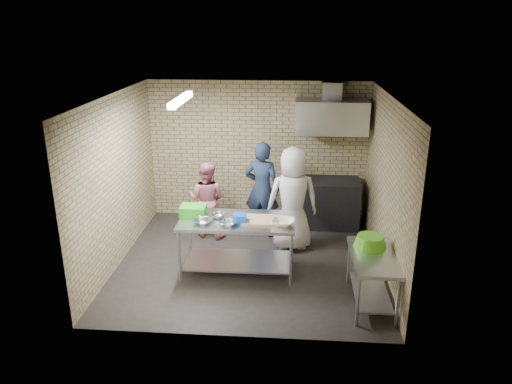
# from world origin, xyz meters

# --- Properties ---
(floor) EXTENTS (4.20, 4.20, 0.00)m
(floor) POSITION_xyz_m (0.00, 0.00, 0.00)
(floor) COLOR black
(floor) RESTS_ON ground
(ceiling) EXTENTS (4.20, 4.20, 0.00)m
(ceiling) POSITION_xyz_m (0.00, 0.00, 2.70)
(ceiling) COLOR black
(ceiling) RESTS_ON ground
(back_wall) EXTENTS (4.20, 0.06, 2.70)m
(back_wall) POSITION_xyz_m (0.00, 2.00, 1.35)
(back_wall) COLOR #907C5A
(back_wall) RESTS_ON ground
(front_wall) EXTENTS (4.20, 0.06, 2.70)m
(front_wall) POSITION_xyz_m (0.00, -2.00, 1.35)
(front_wall) COLOR #907C5A
(front_wall) RESTS_ON ground
(left_wall) EXTENTS (0.06, 4.00, 2.70)m
(left_wall) POSITION_xyz_m (-2.10, 0.00, 1.35)
(left_wall) COLOR #907C5A
(left_wall) RESTS_ON ground
(right_wall) EXTENTS (0.06, 4.00, 2.70)m
(right_wall) POSITION_xyz_m (2.10, 0.00, 1.35)
(right_wall) COLOR #907C5A
(right_wall) RESTS_ON ground
(prep_table) EXTENTS (1.76, 0.88, 0.88)m
(prep_table) POSITION_xyz_m (-0.15, -0.32, 0.44)
(prep_table) COLOR #ADAFB4
(prep_table) RESTS_ON floor
(side_counter) EXTENTS (0.60, 1.20, 0.75)m
(side_counter) POSITION_xyz_m (1.80, -1.10, 0.38)
(side_counter) COLOR silver
(side_counter) RESTS_ON floor
(stove) EXTENTS (1.20, 0.70, 0.90)m
(stove) POSITION_xyz_m (1.35, 1.65, 0.45)
(stove) COLOR black
(stove) RESTS_ON floor
(range_hood) EXTENTS (1.30, 0.60, 0.60)m
(range_hood) POSITION_xyz_m (1.35, 1.70, 2.10)
(range_hood) COLOR silver
(range_hood) RESTS_ON back_wall
(hood_duct) EXTENTS (0.35, 0.30, 0.30)m
(hood_duct) POSITION_xyz_m (1.35, 1.85, 2.55)
(hood_duct) COLOR #A5A8AD
(hood_duct) RESTS_ON back_wall
(wall_shelf) EXTENTS (0.80, 0.20, 0.04)m
(wall_shelf) POSITION_xyz_m (1.65, 1.89, 1.92)
(wall_shelf) COLOR #3F2B19
(wall_shelf) RESTS_ON back_wall
(fluorescent_fixture) EXTENTS (0.10, 1.25, 0.08)m
(fluorescent_fixture) POSITION_xyz_m (-1.00, 0.00, 2.64)
(fluorescent_fixture) COLOR white
(fluorescent_fixture) RESTS_ON ceiling
(green_crate) EXTENTS (0.39, 0.29, 0.16)m
(green_crate) POSITION_xyz_m (-0.85, -0.20, 0.96)
(green_crate) COLOR green
(green_crate) RESTS_ON prep_table
(blue_tub) EXTENTS (0.20, 0.20, 0.13)m
(blue_tub) POSITION_xyz_m (-0.10, -0.42, 0.95)
(blue_tub) COLOR blue
(blue_tub) RESTS_ON prep_table
(cutting_board) EXTENTS (0.54, 0.41, 0.03)m
(cutting_board) POSITION_xyz_m (0.20, -0.34, 0.90)
(cutting_board) COLOR #D5B67B
(cutting_board) RESTS_ON prep_table
(mixing_bowl_a) EXTENTS (0.33, 0.33, 0.07)m
(mixing_bowl_a) POSITION_xyz_m (-0.65, -0.52, 0.92)
(mixing_bowl_a) COLOR #B0B3B8
(mixing_bowl_a) RESTS_ON prep_table
(mixing_bowl_b) EXTENTS (0.25, 0.25, 0.07)m
(mixing_bowl_b) POSITION_xyz_m (-0.45, -0.27, 0.91)
(mixing_bowl_b) COLOR #B3B6BB
(mixing_bowl_b) RESTS_ON prep_table
(mixing_bowl_c) EXTENTS (0.30, 0.30, 0.06)m
(mixing_bowl_c) POSITION_xyz_m (-0.25, -0.54, 0.91)
(mixing_bowl_c) COLOR #B6BABD
(mixing_bowl_c) RESTS_ON prep_table
(ceramic_bowl) EXTENTS (0.40, 0.40, 0.08)m
(ceramic_bowl) POSITION_xyz_m (0.55, -0.47, 0.92)
(ceramic_bowl) COLOR #F1E5C1
(ceramic_bowl) RESTS_ON prep_table
(green_basin) EXTENTS (0.46, 0.46, 0.17)m
(green_basin) POSITION_xyz_m (1.78, -0.85, 0.83)
(green_basin) COLOR #59C626
(green_basin) RESTS_ON side_counter
(bottle_red) EXTENTS (0.07, 0.07, 0.18)m
(bottle_red) POSITION_xyz_m (1.40, 1.89, 2.03)
(bottle_red) COLOR #B22619
(bottle_red) RESTS_ON wall_shelf
(bottle_green) EXTENTS (0.06, 0.06, 0.15)m
(bottle_green) POSITION_xyz_m (1.80, 1.89, 2.02)
(bottle_green) COLOR green
(bottle_green) RESTS_ON wall_shelf
(man_navy) EXTENTS (0.72, 0.55, 1.76)m
(man_navy) POSITION_xyz_m (0.14, 1.10, 0.88)
(man_navy) COLOR black
(man_navy) RESTS_ON floor
(woman_pink) EXTENTS (0.79, 0.68, 1.41)m
(woman_pink) POSITION_xyz_m (-0.85, 0.98, 0.70)
(woman_pink) COLOR #C06670
(woman_pink) RESTS_ON floor
(woman_white) EXTENTS (0.96, 0.71, 1.79)m
(woman_white) POSITION_xyz_m (0.69, 0.62, 0.90)
(woman_white) COLOR silver
(woman_white) RESTS_ON floor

